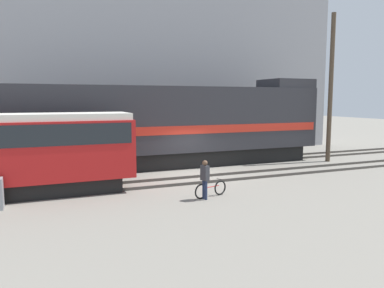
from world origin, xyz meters
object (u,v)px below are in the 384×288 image
bicycle (211,189)px  utility_pole_left (331,89)px  streetcar (17,150)px  person (205,176)px  freight_locomotive (171,125)px

bicycle → utility_pole_left: size_ratio=0.17×
streetcar → bicycle: bearing=-22.6°
bicycle → streetcar: bearing=157.4°
bicycle → person: person is taller
bicycle → utility_pole_left: utility_pole_left is taller
streetcar → bicycle: size_ratio=5.74×
bicycle → person: 0.83m
freight_locomotive → utility_pole_left: size_ratio=2.07×
bicycle → utility_pole_left: (11.32, 5.44, 4.56)m
streetcar → bicycle: streetcar is taller
freight_locomotive → bicycle: size_ratio=11.93×
freight_locomotive → person: size_ratio=12.17×
streetcar → utility_pole_left: bearing=6.8°
freight_locomotive → person: 8.22m
freight_locomotive → utility_pole_left: 10.94m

